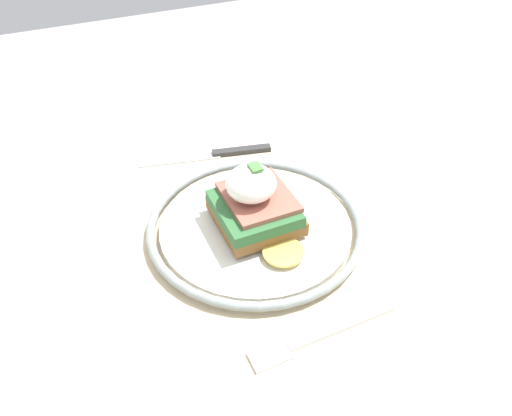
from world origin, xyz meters
The scene contains 5 objects.
dining_table centered at (0.00, 0.00, 0.63)m, with size 0.80×0.83×0.77m.
plate centered at (0.00, 0.04, 0.78)m, with size 0.25×0.25×0.02m.
sandwich centered at (0.00, 0.04, 0.81)m, with size 0.12×0.09×0.08m.
fork centered at (-0.16, 0.05, 0.77)m, with size 0.02×0.15×0.00m.
knife centered at (0.16, 0.03, 0.77)m, with size 0.05×0.18×0.01m.
Camera 1 is at (-0.38, 0.21, 1.16)m, focal length 35.00 mm.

